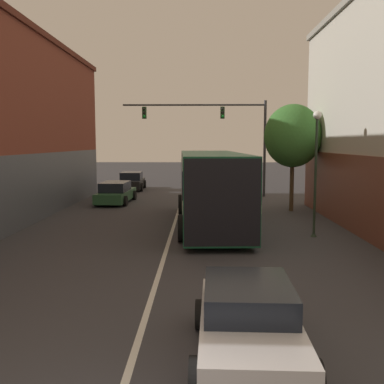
{
  "coord_description": "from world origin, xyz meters",
  "views": [
    {
      "loc": [
        1.15,
        -4.44,
        3.7
      ],
      "look_at": [
        0.83,
        13.99,
        1.66
      ],
      "focal_mm": 42.0,
      "sensor_mm": 36.0,
      "label": 1
    }
  ],
  "objects_px": {
    "parked_car_left_mid": "(132,181)",
    "hatchback_foreground": "(248,323)",
    "bus": "(211,185)",
    "parked_car_left_near": "(116,193)",
    "street_lamp": "(316,164)",
    "street_tree_near": "(293,136)",
    "traffic_signal_gantry": "(221,126)"
  },
  "relations": [
    {
      "from": "bus",
      "to": "street_lamp",
      "type": "height_order",
      "value": "street_lamp"
    },
    {
      "from": "street_lamp",
      "to": "hatchback_foreground",
      "type": "bearing_deg",
      "value": -110.04
    },
    {
      "from": "bus",
      "to": "parked_car_left_near",
      "type": "height_order",
      "value": "bus"
    },
    {
      "from": "bus",
      "to": "traffic_signal_gantry",
      "type": "bearing_deg",
      "value": -7.65
    },
    {
      "from": "street_lamp",
      "to": "traffic_signal_gantry",
      "type": "bearing_deg",
      "value": 102.96
    },
    {
      "from": "hatchback_foreground",
      "to": "street_tree_near",
      "type": "bearing_deg",
      "value": -12.13
    },
    {
      "from": "hatchback_foreground",
      "to": "parked_car_left_mid",
      "type": "xyz_separation_m",
      "value": [
        -6.18,
        27.59,
        0.06
      ]
    },
    {
      "from": "bus",
      "to": "parked_car_left_near",
      "type": "xyz_separation_m",
      "value": [
        -5.66,
        7.42,
        -1.2
      ]
    },
    {
      "from": "traffic_signal_gantry",
      "to": "street_lamp",
      "type": "height_order",
      "value": "traffic_signal_gantry"
    },
    {
      "from": "hatchback_foreground",
      "to": "street_lamp",
      "type": "height_order",
      "value": "street_lamp"
    },
    {
      "from": "traffic_signal_gantry",
      "to": "hatchback_foreground",
      "type": "bearing_deg",
      "value": -91.53
    },
    {
      "from": "parked_car_left_near",
      "to": "street_tree_near",
      "type": "height_order",
      "value": "street_tree_near"
    },
    {
      "from": "hatchback_foreground",
      "to": "street_lamp",
      "type": "distance_m",
      "value": 10.94
    },
    {
      "from": "hatchback_foreground",
      "to": "parked_car_left_near",
      "type": "bearing_deg",
      "value": 18.53
    },
    {
      "from": "hatchback_foreground",
      "to": "traffic_signal_gantry",
      "type": "relative_size",
      "value": 0.4
    },
    {
      "from": "parked_car_left_mid",
      "to": "traffic_signal_gantry",
      "type": "height_order",
      "value": "traffic_signal_gantry"
    },
    {
      "from": "parked_car_left_mid",
      "to": "street_lamp",
      "type": "xyz_separation_m",
      "value": [
        9.85,
        -17.54,
        2.22
      ]
    },
    {
      "from": "parked_car_left_mid",
      "to": "hatchback_foreground",
      "type": "bearing_deg",
      "value": -169.14
    },
    {
      "from": "parked_car_left_near",
      "to": "parked_car_left_mid",
      "type": "bearing_deg",
      "value": 3.64
    },
    {
      "from": "parked_car_left_mid",
      "to": "bus",
      "type": "bearing_deg",
      "value": -160.69
    },
    {
      "from": "hatchback_foreground",
      "to": "street_lamp",
      "type": "bearing_deg",
      "value": -18.32
    },
    {
      "from": "street_lamp",
      "to": "street_tree_near",
      "type": "distance_m",
      "value": 6.83
    },
    {
      "from": "bus",
      "to": "hatchback_foreground",
      "type": "relative_size",
      "value": 2.79
    },
    {
      "from": "parked_car_left_near",
      "to": "street_tree_near",
      "type": "bearing_deg",
      "value": -104.67
    },
    {
      "from": "traffic_signal_gantry",
      "to": "street_tree_near",
      "type": "relative_size",
      "value": 1.7
    },
    {
      "from": "bus",
      "to": "traffic_signal_gantry",
      "type": "distance_m",
      "value": 11.28
    },
    {
      "from": "traffic_signal_gantry",
      "to": "street_tree_near",
      "type": "distance_m",
      "value": 7.44
    },
    {
      "from": "traffic_signal_gantry",
      "to": "street_tree_near",
      "type": "height_order",
      "value": "traffic_signal_gantry"
    },
    {
      "from": "street_lamp",
      "to": "street_tree_near",
      "type": "height_order",
      "value": "street_tree_near"
    },
    {
      "from": "bus",
      "to": "traffic_signal_gantry",
      "type": "xyz_separation_m",
      "value": [
        0.96,
        10.84,
        2.97
      ]
    },
    {
      "from": "parked_car_left_mid",
      "to": "traffic_signal_gantry",
      "type": "distance_m",
      "value": 9.06
    },
    {
      "from": "street_tree_near",
      "to": "bus",
      "type": "bearing_deg",
      "value": -135.95
    }
  ]
}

